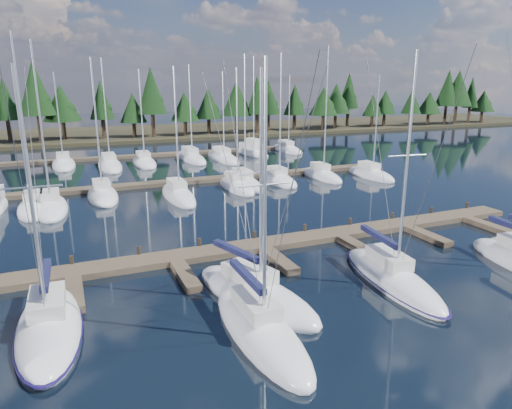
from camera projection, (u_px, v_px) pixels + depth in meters
name	position (u px, v px, depth m)	size (l,w,h in m)	color
ground	(209.00, 205.00, 41.99)	(260.00, 260.00, 0.00)	black
far_shore	(124.00, 134.00, 95.24)	(220.00, 30.00, 0.60)	#312C1B
main_dock	(264.00, 248.00, 30.70)	(44.00, 6.13, 0.90)	brown
back_docks	(164.00, 167.00, 59.34)	(50.00, 21.80, 0.40)	brown
front_sailboat_1	(49.00, 327.00, 20.76)	(3.15, 9.16, 12.56)	silver
front_sailboat_2	(260.00, 329.00, 20.59)	(2.56, 9.16, 12.83)	silver
front_sailboat_3	(255.00, 294.00, 23.95)	(5.55, 9.49, 12.51)	silver
front_sailboat_4	(391.00, 278.00, 25.89)	(3.63, 9.82, 13.39)	silver
back_sailboat_rows	(174.00, 172.00, 55.73)	(45.93, 32.28, 15.71)	silver
motor_yacht_right	(252.00, 152.00, 70.52)	(4.08, 8.50, 4.07)	silver
tree_line	(111.00, 101.00, 83.54)	(182.64, 12.40, 13.84)	black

